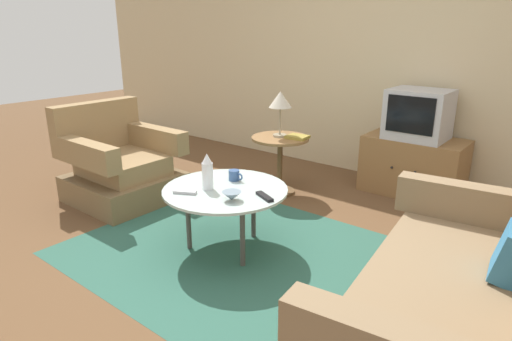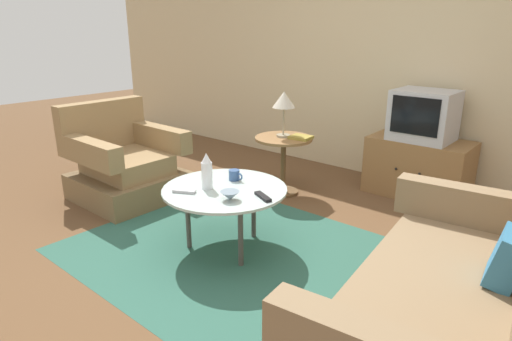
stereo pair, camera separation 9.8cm
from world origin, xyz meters
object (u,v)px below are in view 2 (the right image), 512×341
Objects in this scene: television at (424,115)px; vase at (207,172)px; couch at (452,311)px; tv_remote_silver at (184,191)px; table_lamp at (284,101)px; tv_remote_dark at (263,197)px; tv_stand at (418,167)px; mug at (235,175)px; bowl at (230,196)px; armchair at (124,166)px; coffee_table at (225,193)px; side_table at (283,153)px; book at (301,137)px.

television reaches higher than vase.
couch is 11.05× the size of tv_remote_silver.
table_lamp is 1.41m from tv_remote_dark.
tv_stand is 5.11× the size of tv_remote_dark.
television is 2.97× the size of tv_remote_dark.
mug is (-0.70, -1.77, -0.27)m from television.
table_lamp is 1.50m from tv_remote_silver.
bowl is (-0.46, -2.09, 0.22)m from tv_stand.
armchair is 1.41m from mug.
coffee_table is 5.47× the size of tv_remote_silver.
tv_stand is 7.12× the size of bowl.
coffee_table is 0.20m from vase.
table_lamp is at bearing 145.32° from tv_remote_dark.
couch is 2.34m from television.
mug is at bearing -73.13° from side_table.
tv_stand is (2.09, 1.83, -0.03)m from armchair.
table_lamp is 3.49× the size of mug.
vase is 1.31m from book.
couch is (3.06, -0.27, -0.01)m from armchair.
armchair is 0.50× the size of couch.
tv_stand is 1.16m from book.
tv_stand is at bearing 35.94° from book.
armchair is 2.81m from television.
tv_remote_dark is (0.70, -1.14, -0.41)m from table_lamp.
vase is 2.13× the size of mug.
television is at bearing 35.17° from book.
book is at bearing 131.55° from armchair.
mug is 0.42m from tv_remote_silver.
couch is 2.02× the size of coffee_table.
book is (1.25, 1.09, 0.27)m from armchair.
table_lamp reaches higher than couch.
coffee_table is 1.22m from side_table.
television is (-0.96, 2.08, 0.48)m from couch.
bowl is at bearing -51.27° from mug.
vase is at bearing -139.42° from tv_remote_silver.
vase is at bearing -109.69° from television.
side_table is (1.09, 1.04, 0.10)m from armchair.
couch is 8.74× the size of book.
table_lamp is 1.12m from mug.
armchair is 4.35× the size of book.
tv_remote_dark is at bearing -99.34° from tv_stand.
bowl is at bearing 82.95° from couch.
coffee_table is 1.67× the size of television.
armchair reaches higher than tv_remote_dark.
vase reaches higher than tv_stand.
tv_stand is 2.19m from vase.
mug reaches higher than bowl.
television is (0.00, -0.02, 0.50)m from tv_stand.
bowl reaches higher than tv_remote_silver.
tv_remote_silver is (-0.15, -0.25, 0.05)m from coffee_table.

